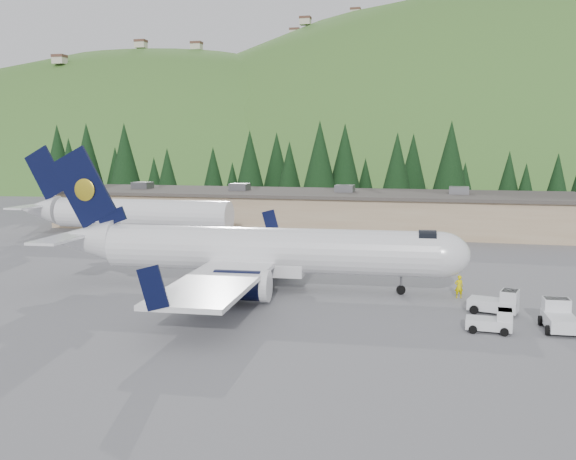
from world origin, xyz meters
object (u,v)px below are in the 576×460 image
(second_airliner, at_px, (121,213))
(ramp_worker, at_px, (459,287))
(terminal_building, at_px, (309,210))
(baggage_tug_a, at_px, (493,322))
(baggage_tug_c, at_px, (559,317))
(baggage_tug_b, at_px, (498,303))
(airliner, at_px, (257,251))

(second_airliner, bearing_deg, ramp_worker, -28.56)
(second_airliner, bearing_deg, terminal_building, 38.78)
(second_airliner, relative_size, ramp_worker, 15.77)
(baggage_tug_a, relative_size, baggage_tug_c, 0.81)
(baggage_tug_c, relative_size, terminal_building, 0.05)
(baggage_tug_b, relative_size, baggage_tug_c, 1.01)
(baggage_tug_a, relative_size, terminal_building, 0.04)
(baggage_tug_a, xyz_separation_m, terminal_building, (-21.51, 46.18, 1.97))
(terminal_building, bearing_deg, baggage_tug_b, -62.02)
(baggage_tug_b, bearing_deg, baggage_tug_c, -27.65)
(baggage_tug_a, bearing_deg, ramp_worker, 106.04)
(terminal_building, bearing_deg, baggage_tug_a, -65.02)
(airliner, relative_size, baggage_tug_c, 9.93)
(second_airliner, bearing_deg, baggage_tug_b, -31.34)
(baggage_tug_b, bearing_deg, airliner, -176.77)
(second_airliner, relative_size, baggage_tug_b, 7.85)
(baggage_tug_b, xyz_separation_m, ramp_worker, (-2.49, 4.07, 0.11))
(baggage_tug_c, bearing_deg, second_airliner, 54.55)
(baggage_tug_a, relative_size, baggage_tug_b, 0.80)
(baggage_tug_c, xyz_separation_m, ramp_worker, (-5.90, 7.12, 0.07))
(baggage_tug_a, bearing_deg, baggage_tug_b, 86.45)
(airliner, height_order, baggage_tug_b, airliner)
(terminal_building, bearing_deg, airliner, -83.99)
(second_airliner, distance_m, baggage_tug_b, 49.24)
(terminal_building, bearing_deg, ramp_worker, -62.41)
(baggage_tug_c, distance_m, terminal_building, 51.43)
(airliner, xyz_separation_m, baggage_tug_b, (18.08, -3.51, -2.27))
(baggage_tug_c, bearing_deg, airliner, 69.79)
(baggage_tug_b, bearing_deg, ramp_worker, 135.71)
(terminal_building, relative_size, ramp_worker, 40.72)
(baggage_tug_a, height_order, terminal_building, terminal_building)
(baggage_tug_b, height_order, baggage_tug_c, baggage_tug_c)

